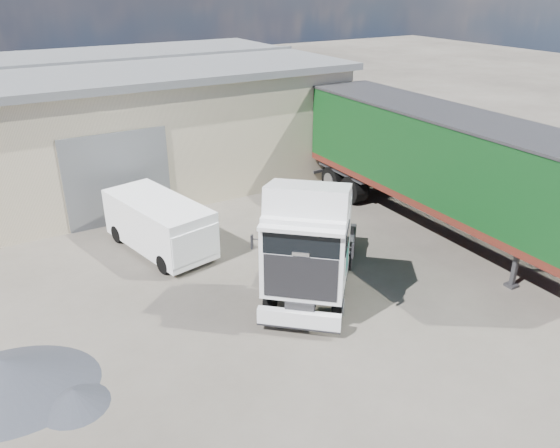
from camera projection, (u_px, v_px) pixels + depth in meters
ground at (304, 339)px, 14.56m from camera, size 120.00×120.00×0.00m
brick_boundary_wall at (450, 164)px, 24.06m from camera, size 0.35×26.00×2.50m
tractor_unit at (310, 248)px, 15.75m from camera, size 5.48×5.78×3.94m
box_trailer at (443, 160)px, 19.80m from camera, size 3.10×13.54×4.49m
panel_van at (162, 226)px, 18.83m from camera, size 2.75×4.81×1.85m
gravel_heap at (2, 376)px, 12.60m from camera, size 5.24×5.24×0.87m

